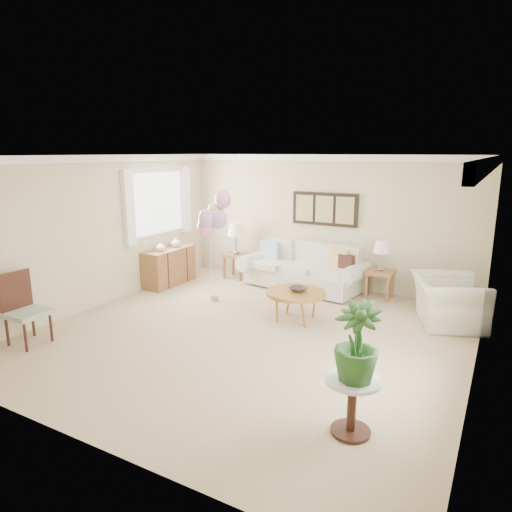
{
  "coord_description": "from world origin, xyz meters",
  "views": [
    {
      "loc": [
        3.16,
        -5.51,
        2.65
      ],
      "look_at": [
        -0.23,
        0.6,
        1.05
      ],
      "focal_mm": 32.0,
      "sensor_mm": 36.0,
      "label": 1
    }
  ],
  "objects_px": {
    "coffee_table": "(296,294)",
    "balloon_cluster": "(213,216)",
    "accent_chair": "(23,307)",
    "armchair": "(448,301)",
    "sofa": "(304,271)"
  },
  "relations": [
    {
      "from": "coffee_table",
      "to": "balloon_cluster",
      "type": "height_order",
      "value": "balloon_cluster"
    },
    {
      "from": "balloon_cluster",
      "to": "accent_chair",
      "type": "bearing_deg",
      "value": -114.34
    },
    {
      "from": "coffee_table",
      "to": "armchair",
      "type": "distance_m",
      "value": 2.37
    },
    {
      "from": "coffee_table",
      "to": "armchair",
      "type": "height_order",
      "value": "armchair"
    },
    {
      "from": "sofa",
      "to": "coffee_table",
      "type": "bearing_deg",
      "value": -70.71
    },
    {
      "from": "accent_chair",
      "to": "coffee_table",
      "type": "bearing_deg",
      "value": 41.84
    },
    {
      "from": "sofa",
      "to": "balloon_cluster",
      "type": "height_order",
      "value": "balloon_cluster"
    },
    {
      "from": "armchair",
      "to": "accent_chair",
      "type": "relative_size",
      "value": 1.12
    },
    {
      "from": "coffee_table",
      "to": "sofa",
      "type": "bearing_deg",
      "value": 109.29
    },
    {
      "from": "coffee_table",
      "to": "accent_chair",
      "type": "bearing_deg",
      "value": -138.16
    },
    {
      "from": "sofa",
      "to": "balloon_cluster",
      "type": "bearing_deg",
      "value": -125.75
    },
    {
      "from": "sofa",
      "to": "accent_chair",
      "type": "bearing_deg",
      "value": -118.6
    },
    {
      "from": "armchair",
      "to": "sofa",
      "type": "bearing_deg",
      "value": 56.16
    },
    {
      "from": "coffee_table",
      "to": "accent_chair",
      "type": "height_order",
      "value": "accent_chair"
    },
    {
      "from": "coffee_table",
      "to": "armchair",
      "type": "bearing_deg",
      "value": 25.25
    }
  ]
}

